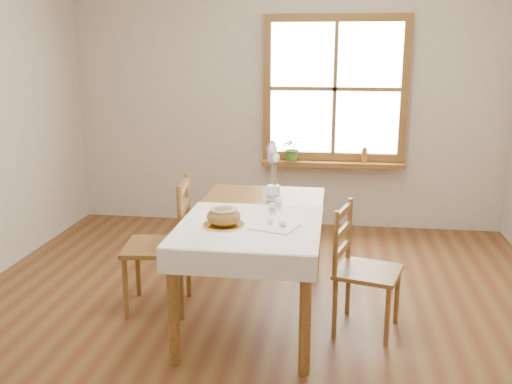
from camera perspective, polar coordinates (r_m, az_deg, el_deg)
ground at (r=3.94m, az=-0.63°, el=-13.87°), size 5.00×5.00×0.00m
room_walls at (r=3.48m, az=-0.71°, el=11.75°), size 4.60×5.10×2.65m
window at (r=5.92m, az=7.90°, el=10.18°), size 1.46×0.08×1.46m
window_sill at (r=5.95m, az=7.64°, el=2.82°), size 1.46×0.20×0.05m
dining_table at (r=3.96m, az=0.00°, el=-3.30°), size 0.90×1.60×0.75m
table_linen at (r=3.64m, az=-0.67°, el=-3.38°), size 0.91×0.99×0.01m
chair_left at (r=4.17m, az=-9.88°, el=-5.21°), size 0.53×0.51×0.97m
chair_right at (r=3.88m, az=11.16°, el=-7.65°), size 0.51×0.50×0.86m
bread_plate at (r=3.63m, az=-3.24°, el=-3.30°), size 0.32×0.32×0.01m
bread_loaf at (r=3.61m, az=-3.26°, el=-2.30°), size 0.22×0.22×0.12m
egg_napkin at (r=3.59m, az=1.86°, el=-3.49°), size 0.32×0.30×0.01m
eggs at (r=3.58m, az=1.86°, el=-3.05°), size 0.25×0.24×0.04m
salt_shaker at (r=3.86m, az=1.62°, el=-1.64°), size 0.05×0.05×0.08m
pepper_shaker at (r=3.97m, az=2.28°, el=-1.13°), size 0.06×0.06×0.09m
flower_vase at (r=4.23m, az=1.73°, el=-0.19°), size 0.12×0.12×0.11m
lavender_bouquet at (r=4.18m, az=1.76°, el=2.71°), size 0.17×0.17×0.33m
potted_plant at (r=5.94m, az=3.67°, el=4.14°), size 0.31×0.32×0.20m
amber_bottle at (r=5.94m, az=10.79°, el=3.70°), size 0.06×0.06×0.16m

